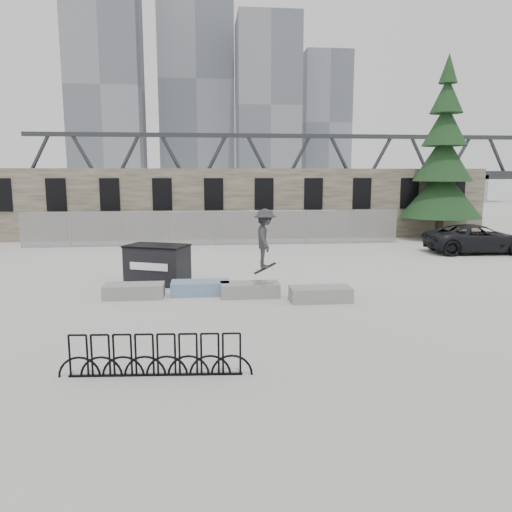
{
  "coord_description": "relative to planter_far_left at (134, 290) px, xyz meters",
  "views": [
    {
      "loc": [
        -0.54,
        -16.76,
        4.15
      ],
      "look_at": [
        1.21,
        0.47,
        1.3
      ],
      "focal_mm": 35.0,
      "sensor_mm": 36.0,
      "label": 1
    }
  ],
  "objects": [
    {
      "name": "chainlink_fence",
      "position": [
        2.99,
        12.45,
        0.78
      ],
      "size": [
        22.06,
        0.06,
        2.02
      ],
      "color": "gray",
      "rests_on": "ground"
    },
    {
      "name": "truss_bridge",
      "position": [
        12.99,
        54.95,
        3.87
      ],
      "size": [
        70.0,
        3.0,
        9.8
      ],
      "color": "#2D3033",
      "rests_on": "ground"
    },
    {
      "name": "ground",
      "position": [
        2.99,
        -0.05,
        -0.26
      ],
      "size": [
        120.0,
        120.0,
        0.0
      ],
      "primitive_type": "plane",
      "color": "beige",
      "rests_on": "ground"
    },
    {
      "name": "spruce_tree",
      "position": [
        17.51,
        13.97,
        4.31
      ],
      "size": [
        5.09,
        5.09,
        11.5
      ],
      "color": "#38281E",
      "rests_on": "ground"
    },
    {
      "name": "skateboarder",
      "position": [
        4.4,
        -0.58,
        1.79
      ],
      "size": [
        0.8,
        1.3,
        2.16
      ],
      "rotation": [
        0.0,
        0.0,
        1.51
      ],
      "color": "#2E2D30",
      "rests_on": "ground"
    },
    {
      "name": "planter_center_right",
      "position": [
        3.92,
        -0.21,
        0.0
      ],
      "size": [
        2.0,
        0.9,
        0.48
      ],
      "color": "gray",
      "rests_on": "ground"
    },
    {
      "name": "stone_wall",
      "position": [
        2.99,
        16.19,
        2.0
      ],
      "size": [
        36.0,
        2.58,
        4.5
      ],
      "color": "brown",
      "rests_on": "ground"
    },
    {
      "name": "planter_center_left",
      "position": [
        2.23,
        0.23,
        0.0
      ],
      "size": [
        2.0,
        0.9,
        0.48
      ],
      "color": "#3768A7",
      "rests_on": "ground"
    },
    {
      "name": "skyline_towers",
      "position": [
        1.98,
        93.76,
        20.53
      ],
      "size": [
        58.0,
        28.0,
        48.0
      ],
      "color": "slate",
      "rests_on": "ground"
    },
    {
      "name": "dumpster",
      "position": [
        0.59,
        2.22,
        0.5
      ],
      "size": [
        2.63,
        2.15,
        1.49
      ],
      "rotation": [
        0.0,
        0.0,
        -0.4
      ],
      "color": "black",
      "rests_on": "ground"
    },
    {
      "name": "planter_offset",
      "position": [
        6.18,
        -1.09,
        0.0
      ],
      "size": [
        2.0,
        0.9,
        0.48
      ],
      "color": "gray",
      "rests_on": "ground"
    },
    {
      "name": "suv",
      "position": [
        16.82,
        8.14,
        0.5
      ],
      "size": [
        5.53,
        2.71,
        1.51
      ],
      "primitive_type": "imported",
      "rotation": [
        0.0,
        0.0,
        1.53
      ],
      "color": "black",
      "rests_on": "ground"
    },
    {
      "name": "planter_far_left",
      "position": [
        0.0,
        0.0,
        0.0
      ],
      "size": [
        2.0,
        0.9,
        0.48
      ],
      "color": "gray",
      "rests_on": "ground"
    },
    {
      "name": "bike_rack",
      "position": [
        1.37,
        -6.81,
        0.18
      ],
      "size": [
        4.03,
        0.32,
        0.9
      ],
      "rotation": [
        0.0,
        0.0,
        -0.07
      ],
      "color": "black",
      "rests_on": "ground"
    }
  ]
}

